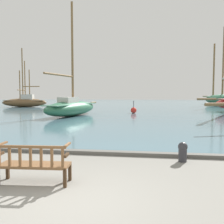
{
  "coord_description": "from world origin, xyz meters",
  "views": [
    {
      "loc": [
        1.63,
        -4.37,
        2.05
      ],
      "look_at": [
        -0.47,
        10.0,
        1.0
      ],
      "focal_mm": 40.0,
      "sensor_mm": 36.0,
      "label": 1
    }
  ],
  "objects_px": {
    "park_bench": "(34,163)",
    "sailboat_outer_starboard": "(25,102)",
    "mooring_bollard": "(183,151)",
    "sailboat_outer_port": "(72,107)",
    "sailboat_centre_channel": "(25,100)",
    "channel_buoy": "(134,110)",
    "sailboat_far_port": "(223,98)"
  },
  "relations": [
    {
      "from": "sailboat_outer_starboard",
      "to": "sailboat_far_port",
      "type": "height_order",
      "value": "sailboat_far_port"
    },
    {
      "from": "sailboat_outer_starboard",
      "to": "sailboat_centre_channel",
      "type": "xyz_separation_m",
      "value": [
        -4.41,
        8.59,
        -0.04
      ]
    },
    {
      "from": "sailboat_outer_starboard",
      "to": "sailboat_centre_channel",
      "type": "bearing_deg",
      "value": 117.17
    },
    {
      "from": "sailboat_outer_port",
      "to": "channel_buoy",
      "type": "bearing_deg",
      "value": 36.29
    },
    {
      "from": "sailboat_outer_starboard",
      "to": "sailboat_centre_channel",
      "type": "distance_m",
      "value": 9.66
    },
    {
      "from": "sailboat_far_port",
      "to": "sailboat_centre_channel",
      "type": "distance_m",
      "value": 36.02
    },
    {
      "from": "sailboat_outer_port",
      "to": "park_bench",
      "type": "bearing_deg",
      "value": -75.39
    },
    {
      "from": "mooring_bollard",
      "to": "channel_buoy",
      "type": "bearing_deg",
      "value": 98.05
    },
    {
      "from": "sailboat_centre_channel",
      "to": "mooring_bollard",
      "type": "relative_size",
      "value": 13.63
    },
    {
      "from": "sailboat_outer_starboard",
      "to": "mooring_bollard",
      "type": "relative_size",
      "value": 14.75
    },
    {
      "from": "park_bench",
      "to": "mooring_bollard",
      "type": "xyz_separation_m",
      "value": [
        3.61,
        2.39,
        -0.14
      ]
    },
    {
      "from": "sailboat_outer_starboard",
      "to": "sailboat_centre_channel",
      "type": "height_order",
      "value": "sailboat_outer_starboard"
    },
    {
      "from": "sailboat_centre_channel",
      "to": "channel_buoy",
      "type": "xyz_separation_m",
      "value": [
        21.63,
        -18.66,
        -0.44
      ]
    },
    {
      "from": "sailboat_outer_starboard",
      "to": "channel_buoy",
      "type": "distance_m",
      "value": 19.95
    },
    {
      "from": "park_bench",
      "to": "sailboat_outer_starboard",
      "type": "distance_m",
      "value": 34.44
    },
    {
      "from": "sailboat_outer_port",
      "to": "sailboat_outer_starboard",
      "type": "distance_m",
      "value": 18.35
    },
    {
      "from": "sailboat_outer_starboard",
      "to": "sailboat_far_port",
      "type": "relative_size",
      "value": 0.66
    },
    {
      "from": "sailboat_outer_port",
      "to": "sailboat_outer_starboard",
      "type": "height_order",
      "value": "sailboat_outer_port"
    },
    {
      "from": "sailboat_outer_starboard",
      "to": "channel_buoy",
      "type": "height_order",
      "value": "sailboat_outer_starboard"
    },
    {
      "from": "sailboat_outer_port",
      "to": "mooring_bollard",
      "type": "distance_m",
      "value": 16.11
    },
    {
      "from": "channel_buoy",
      "to": "sailboat_centre_channel",
      "type": "bearing_deg",
      "value": 139.22
    },
    {
      "from": "sailboat_far_port",
      "to": "channel_buoy",
      "type": "relative_size",
      "value": 10.38
    },
    {
      "from": "sailboat_far_port",
      "to": "sailboat_centre_channel",
      "type": "bearing_deg",
      "value": -177.63
    },
    {
      "from": "sailboat_outer_port",
      "to": "channel_buoy",
      "type": "relative_size",
      "value": 7.77
    },
    {
      "from": "park_bench",
      "to": "sailboat_far_port",
      "type": "relative_size",
      "value": 0.12
    },
    {
      "from": "sailboat_far_port",
      "to": "channel_buoy",
      "type": "bearing_deg",
      "value": -125.47
    },
    {
      "from": "park_bench",
      "to": "channel_buoy",
      "type": "xyz_separation_m",
      "value": [
        1.07,
        20.35,
        -0.08
      ]
    },
    {
      "from": "park_bench",
      "to": "mooring_bollard",
      "type": "height_order",
      "value": "park_bench"
    },
    {
      "from": "sailboat_outer_port",
      "to": "sailboat_centre_channel",
      "type": "relative_size",
      "value": 1.24
    },
    {
      "from": "sailboat_centre_channel",
      "to": "sailboat_outer_port",
      "type": "bearing_deg",
      "value": -54.23
    },
    {
      "from": "park_bench",
      "to": "sailboat_centre_channel",
      "type": "bearing_deg",
      "value": 117.79
    },
    {
      "from": "mooring_bollard",
      "to": "sailboat_outer_port",
      "type": "bearing_deg",
      "value": 119.37
    }
  ]
}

